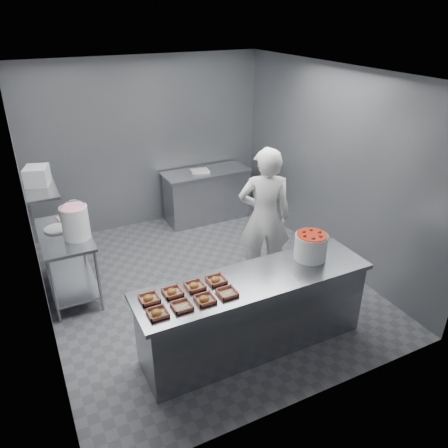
{
  "coord_description": "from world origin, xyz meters",
  "views": [
    {
      "loc": [
        -1.99,
        -4.64,
        3.46
      ],
      "look_at": [
        0.2,
        -0.2,
        0.97
      ],
      "focal_mm": 35.0,
      "sensor_mm": 36.0,
      "label": 1
    }
  ],
  "objects_px": {
    "strawberry_tub": "(311,245)",
    "appliance": "(37,176)",
    "tray_1": "(182,306)",
    "tray_3": "(227,293)",
    "service_counter": "(254,312)",
    "tray_4": "(149,298)",
    "tray_2": "(205,299)",
    "tray_6": "(195,286)",
    "tray_7": "(216,280)",
    "prep_table": "(68,254)",
    "tray_0": "(157,313)",
    "tray_5": "(172,292)",
    "glaze_bucket": "(75,222)",
    "back_counter": "(207,195)",
    "worker": "(264,217)"
  },
  "relations": [
    {
      "from": "tray_3",
      "to": "tray_2",
      "type": "bearing_deg",
      "value": -180.0
    },
    {
      "from": "tray_6",
      "to": "strawberry_tub",
      "type": "height_order",
      "value": "strawberry_tub"
    },
    {
      "from": "service_counter",
      "to": "appliance",
      "type": "distance_m",
      "value": 2.97
    },
    {
      "from": "prep_table",
      "to": "strawberry_tub",
      "type": "distance_m",
      "value": 3.08
    },
    {
      "from": "worker",
      "to": "tray_2",
      "type": "bearing_deg",
      "value": 65.3
    },
    {
      "from": "tray_0",
      "to": "tray_5",
      "type": "height_order",
      "value": "same"
    },
    {
      "from": "tray_0",
      "to": "prep_table",
      "type": "bearing_deg",
      "value": 104.45
    },
    {
      "from": "service_counter",
      "to": "tray_0",
      "type": "xyz_separation_m",
      "value": [
        -1.12,
        -0.13,
        0.47
      ]
    },
    {
      "from": "tray_4",
      "to": "tray_5",
      "type": "distance_m",
      "value": 0.24
    },
    {
      "from": "tray_3",
      "to": "tray_6",
      "type": "height_order",
      "value": "tray_6"
    },
    {
      "from": "tray_0",
      "to": "tray_4",
      "type": "xyz_separation_m",
      "value": [
        0.0,
        0.25,
        0.0
      ]
    },
    {
      "from": "tray_6",
      "to": "tray_3",
      "type": "bearing_deg",
      "value": -45.84
    },
    {
      "from": "tray_4",
      "to": "tray_6",
      "type": "relative_size",
      "value": 1.0
    },
    {
      "from": "tray_1",
      "to": "tray_7",
      "type": "bearing_deg",
      "value": 27.69
    },
    {
      "from": "glaze_bucket",
      "to": "appliance",
      "type": "height_order",
      "value": "appliance"
    },
    {
      "from": "tray_5",
      "to": "glaze_bucket",
      "type": "height_order",
      "value": "glaze_bucket"
    },
    {
      "from": "service_counter",
      "to": "prep_table",
      "type": "distance_m",
      "value": 2.56
    },
    {
      "from": "tray_6",
      "to": "strawberry_tub",
      "type": "distance_m",
      "value": 1.41
    },
    {
      "from": "tray_7",
      "to": "worker",
      "type": "distance_m",
      "value": 1.55
    },
    {
      "from": "prep_table",
      "to": "tray_3",
      "type": "height_order",
      "value": "tray_3"
    },
    {
      "from": "prep_table",
      "to": "strawberry_tub",
      "type": "relative_size",
      "value": 3.3
    },
    {
      "from": "strawberry_tub",
      "to": "appliance",
      "type": "bearing_deg",
      "value": 143.38
    },
    {
      "from": "service_counter",
      "to": "tray_1",
      "type": "height_order",
      "value": "tray_1"
    },
    {
      "from": "tray_2",
      "to": "tray_3",
      "type": "relative_size",
      "value": 1.0
    },
    {
      "from": "tray_0",
      "to": "appliance",
      "type": "relative_size",
      "value": 0.65
    },
    {
      "from": "glaze_bucket",
      "to": "appliance",
      "type": "xyz_separation_m",
      "value": [
        -0.31,
        0.25,
        0.56
      ]
    },
    {
      "from": "prep_table",
      "to": "tray_6",
      "type": "relative_size",
      "value": 6.4
    },
    {
      "from": "prep_table",
      "to": "glaze_bucket",
      "type": "height_order",
      "value": "glaze_bucket"
    },
    {
      "from": "tray_4",
      "to": "appliance",
      "type": "relative_size",
      "value": 0.65
    },
    {
      "from": "tray_0",
      "to": "glaze_bucket",
      "type": "bearing_deg",
      "value": 101.85
    },
    {
      "from": "tray_1",
      "to": "tray_3",
      "type": "distance_m",
      "value": 0.48
    },
    {
      "from": "prep_table",
      "to": "back_counter",
      "type": "xyz_separation_m",
      "value": [
        2.55,
        1.3,
        -0.14
      ]
    },
    {
      "from": "tray_3",
      "to": "tray_7",
      "type": "bearing_deg",
      "value": 90.69
    },
    {
      "from": "service_counter",
      "to": "tray_4",
      "type": "xyz_separation_m",
      "value": [
        -1.12,
        0.13,
        0.47
      ]
    },
    {
      "from": "tray_3",
      "to": "worker",
      "type": "distance_m",
      "value": 1.72
    },
    {
      "from": "tray_7",
      "to": "back_counter",
      "type": "bearing_deg",
      "value": 67.49
    },
    {
      "from": "tray_0",
      "to": "tray_5",
      "type": "bearing_deg",
      "value": 46.2
    },
    {
      "from": "prep_table",
      "to": "tray_1",
      "type": "xyz_separation_m",
      "value": [
        0.78,
        -2.08,
        0.33
      ]
    },
    {
      "from": "tray_5",
      "to": "prep_table",
      "type": "bearing_deg",
      "value": 113.01
    },
    {
      "from": "tray_0",
      "to": "worker",
      "type": "relative_size",
      "value": 0.1
    },
    {
      "from": "prep_table",
      "to": "tray_0",
      "type": "bearing_deg",
      "value": -75.55
    },
    {
      "from": "tray_4",
      "to": "tray_5",
      "type": "xyz_separation_m",
      "value": [
        0.24,
        0.0,
        0.0
      ]
    },
    {
      "from": "tray_1",
      "to": "tray_6",
      "type": "distance_m",
      "value": 0.34
    },
    {
      "from": "strawberry_tub",
      "to": "tray_4",
      "type": "bearing_deg",
      "value": 178.87
    },
    {
      "from": "tray_6",
      "to": "worker",
      "type": "height_order",
      "value": "worker"
    },
    {
      "from": "prep_table",
      "to": "back_counter",
      "type": "height_order",
      "value": "same"
    },
    {
      "from": "tray_6",
      "to": "tray_1",
      "type": "bearing_deg",
      "value": -133.44
    },
    {
      "from": "tray_2",
      "to": "tray_4",
      "type": "xyz_separation_m",
      "value": [
        -0.48,
        0.25,
        0.0
      ]
    },
    {
      "from": "prep_table",
      "to": "tray_6",
      "type": "bearing_deg",
      "value": -60.92
    },
    {
      "from": "service_counter",
      "to": "tray_3",
      "type": "bearing_deg",
      "value": -162.31
    }
  ]
}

